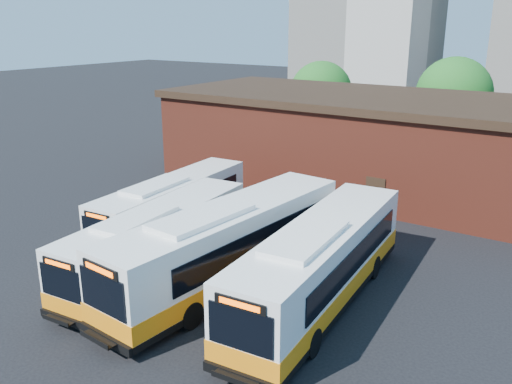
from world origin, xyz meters
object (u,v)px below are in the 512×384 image
Objects in this scene: bus_west at (173,207)px; bus_midwest at (158,243)px; bus_mideast at (229,248)px; bus_east at (320,267)px; transit_worker at (123,303)px.

bus_west is 0.97× the size of bus_midwest.
bus_east is at bearing 13.25° from bus_mideast.
bus_west is 7.16m from bus_mideast.
bus_west is at bearing 39.86° from transit_worker.
bus_west is 5.79× the size of transit_worker.
transit_worker is (-5.37, -5.75, -0.63)m from bus_east.
bus_midwest is at bearing -173.39° from bus_east.
bus_west is 0.84× the size of bus_mideast.
bus_midwest is 5.95× the size of transit_worker.
bus_east is at bearing -18.47° from bus_west.
bus_west is 5.13m from bus_midwest.
bus_east is (10.48, -2.73, 0.21)m from bus_west.
bus_west is at bearing 156.66° from bus_mideast.
bus_east is at bearing -34.31° from transit_worker.
bus_mideast is at bearing -31.86° from bus_west.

